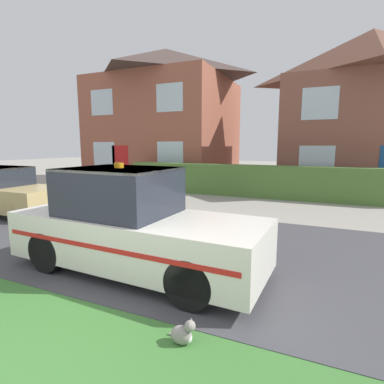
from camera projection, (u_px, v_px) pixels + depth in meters
ground_plane at (17, 369)px, 2.82m from camera, size 80.00×80.00×0.00m
road_strip at (188, 245)px, 6.34m from camera, size 28.00×5.35×0.01m
lawn_verge at (56, 340)px, 3.23m from camera, size 28.00×1.53×0.01m
garden_hedge at (250, 181)px, 12.30m from camera, size 11.00×0.59×1.31m
police_car at (132, 226)px, 4.95m from camera, size 4.31×1.75×1.80m
cat at (183, 333)px, 3.16m from camera, size 0.34×0.19×0.30m
house_left at (166, 115)px, 17.90m from camera, size 7.62×7.02×7.65m
house_right at (367, 110)px, 13.90m from camera, size 7.57×5.71×7.28m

